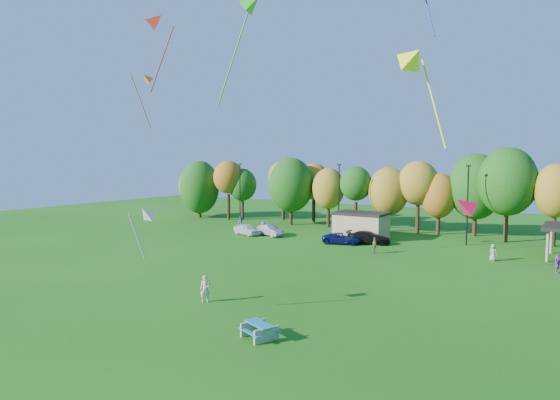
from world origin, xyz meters
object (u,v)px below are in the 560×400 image
Objects in this scene: car_b at (270,230)px; car_a at (247,229)px; kite_flyer at (205,289)px; car_d at (369,237)px; picnic_table at (260,330)px; car_c at (342,238)px.

car_a is at bearing 124.87° from car_b.
kite_flyer is 28.04m from car_d.
kite_flyer is at bearing -131.13° from car_a.
picnic_table is 0.57× the size of car_a.
car_c is at bearing -70.43° from car_a.
car_d reaches higher than car_c.
car_a reaches higher than car_b.
car_c is 3.06m from car_d.
car_d is at bearing 124.84° from picnic_table.
car_d is (12.88, 1.15, 0.03)m from car_b.
car_c is (-2.00, 26.28, -0.30)m from kite_flyer.
car_a is 15.98m from car_d.
car_b is (-19.42, 30.58, 0.20)m from picnic_table.
car_c is at bearing -74.90° from car_b.
car_b is 0.93× the size of car_c.
car_b is at bearing 72.17° from car_c.
car_d is at bearing -66.50° from car_b.
kite_flyer is at bearing 169.80° from car_c.
car_b is 10.38m from car_c.
kite_flyer is 0.37× the size of car_d.
car_b is at bearing -55.16° from car_a.
kite_flyer reaches higher than car_c.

